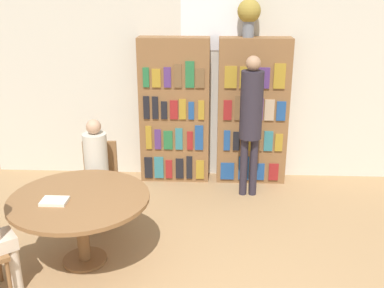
{
  "coord_description": "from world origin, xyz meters",
  "views": [
    {
      "loc": [
        -0.01,
        -2.4,
        2.62
      ],
      "look_at": [
        -0.22,
        2.05,
        1.05
      ],
      "focal_mm": 42.0,
      "sensor_mm": 36.0,
      "label": 1
    }
  ],
  "objects_px": {
    "bookshelf_right": "(253,112)",
    "chair_left_side": "(100,175)",
    "reading_table": "(80,206)",
    "librarian_standing": "(251,113)",
    "bookshelf_left": "(175,111)",
    "seated_reader_left": "(96,166)",
    "flower_vase": "(249,14)"
  },
  "relations": [
    {
      "from": "bookshelf_right",
      "to": "chair_left_side",
      "type": "relative_size",
      "value": 2.23
    },
    {
      "from": "bookshelf_right",
      "to": "reading_table",
      "type": "bearing_deg",
      "value": -130.29
    },
    {
      "from": "bookshelf_right",
      "to": "librarian_standing",
      "type": "distance_m",
      "value": 0.52
    },
    {
      "from": "bookshelf_right",
      "to": "reading_table",
      "type": "distance_m",
      "value": 2.82
    },
    {
      "from": "reading_table",
      "to": "chair_left_side",
      "type": "xyz_separation_m",
      "value": [
        -0.06,
        1.01,
        -0.12
      ]
    },
    {
      "from": "bookshelf_left",
      "to": "seated_reader_left",
      "type": "distance_m",
      "value": 1.55
    },
    {
      "from": "bookshelf_right",
      "to": "chair_left_side",
      "type": "bearing_deg",
      "value": -149.02
    },
    {
      "from": "reading_table",
      "to": "librarian_standing",
      "type": "height_order",
      "value": "librarian_standing"
    },
    {
      "from": "chair_left_side",
      "to": "seated_reader_left",
      "type": "xyz_separation_m",
      "value": [
        0.01,
        -0.18,
        0.2
      ]
    },
    {
      "from": "chair_left_side",
      "to": "librarian_standing",
      "type": "height_order",
      "value": "librarian_standing"
    },
    {
      "from": "bookshelf_left",
      "to": "chair_left_side",
      "type": "bearing_deg",
      "value": -125.53
    },
    {
      "from": "bookshelf_left",
      "to": "seated_reader_left",
      "type": "relative_size",
      "value": 1.62
    },
    {
      "from": "chair_left_side",
      "to": "seated_reader_left",
      "type": "bearing_deg",
      "value": 90.0
    },
    {
      "from": "chair_left_side",
      "to": "bookshelf_left",
      "type": "bearing_deg",
      "value": -129.09
    },
    {
      "from": "seated_reader_left",
      "to": "flower_vase",
      "type": "bearing_deg",
      "value": -146.91
    },
    {
      "from": "chair_left_side",
      "to": "librarian_standing",
      "type": "distance_m",
      "value": 2.01
    },
    {
      "from": "bookshelf_right",
      "to": "reading_table",
      "type": "height_order",
      "value": "bookshelf_right"
    },
    {
      "from": "flower_vase",
      "to": "librarian_standing",
      "type": "distance_m",
      "value": 1.28
    },
    {
      "from": "bookshelf_left",
      "to": "chair_left_side",
      "type": "xyz_separation_m",
      "value": [
        -0.8,
        -1.12,
        -0.49
      ]
    },
    {
      "from": "bookshelf_right",
      "to": "seated_reader_left",
      "type": "xyz_separation_m",
      "value": [
        -1.86,
        -1.3,
        -0.29
      ]
    },
    {
      "from": "bookshelf_right",
      "to": "seated_reader_left",
      "type": "relative_size",
      "value": 1.62
    },
    {
      "from": "bookshelf_left",
      "to": "librarian_standing",
      "type": "height_order",
      "value": "bookshelf_left"
    },
    {
      "from": "flower_vase",
      "to": "chair_left_side",
      "type": "relative_size",
      "value": 0.53
    },
    {
      "from": "flower_vase",
      "to": "librarian_standing",
      "type": "bearing_deg",
      "value": -85.5
    },
    {
      "from": "bookshelf_left",
      "to": "seated_reader_left",
      "type": "height_order",
      "value": "bookshelf_left"
    },
    {
      "from": "librarian_standing",
      "to": "chair_left_side",
      "type": "bearing_deg",
      "value": -161.02
    },
    {
      "from": "bookshelf_right",
      "to": "seated_reader_left",
      "type": "distance_m",
      "value": 2.29
    },
    {
      "from": "chair_left_side",
      "to": "flower_vase",
      "type": "bearing_deg",
      "value": -151.03
    },
    {
      "from": "chair_left_side",
      "to": "librarian_standing",
      "type": "relative_size",
      "value": 0.49
    },
    {
      "from": "bookshelf_left",
      "to": "reading_table",
      "type": "relative_size",
      "value": 1.48
    },
    {
      "from": "flower_vase",
      "to": "reading_table",
      "type": "relative_size",
      "value": 0.35
    },
    {
      "from": "bookshelf_left",
      "to": "reading_table",
      "type": "height_order",
      "value": "bookshelf_left"
    }
  ]
}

